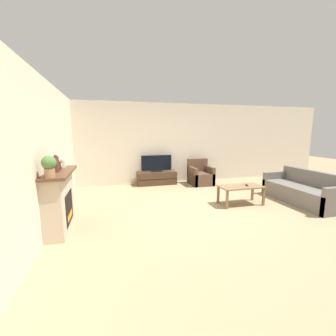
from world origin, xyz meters
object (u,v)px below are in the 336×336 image
(mantel_clock, at_px, (59,166))
(potted_plant, at_px, (49,165))
(mantel_vase_centre_left, at_px, (56,164))
(tv, at_px, (157,164))
(fireplace, at_px, (59,200))
(mantel_vase_left, at_px, (52,167))
(tv_stand, at_px, (157,178))
(couch, at_px, (304,192))
(mantel_vase_right, at_px, (62,163))
(armchair, at_px, (200,176))
(remote, at_px, (247,185))
(coffee_table, at_px, (241,188))

(mantel_clock, height_order, potted_plant, potted_plant)
(mantel_vase_centre_left, bearing_deg, mantel_clock, 89.82)
(mantel_clock, bearing_deg, potted_plant, -90.06)
(tv, bearing_deg, mantel_clock, -130.79)
(fireplace, bearing_deg, mantel_vase_left, -87.65)
(tv_stand, distance_m, couch, 4.23)
(mantel_vase_right, bearing_deg, mantel_clock, -89.84)
(tv, relative_size, armchair, 1.22)
(remote, bearing_deg, tv, 145.04)
(mantel_vase_left, relative_size, coffee_table, 0.28)
(fireplace, height_order, coffee_table, fireplace)
(potted_plant, bearing_deg, fireplace, 91.66)
(couch, bearing_deg, remote, 169.91)
(mantel_vase_centre_left, bearing_deg, mantel_vase_right, 90.00)
(mantel_vase_right, xyz_separation_m, tv_stand, (2.41, 2.52, -0.93))
(fireplace, xyz_separation_m, tv, (2.42, 2.92, 0.15))
(tv, relative_size, couch, 0.53)
(mantel_clock, bearing_deg, mantel_vase_left, -90.08)
(mantel_vase_left, distance_m, mantel_vase_right, 0.82)
(remote, bearing_deg, fireplace, -153.20)
(mantel_vase_centre_left, relative_size, couch, 0.16)
(tv, bearing_deg, remote, -56.86)
(mantel_vase_left, xyz_separation_m, mantel_vase_centre_left, (-0.00, 0.30, 0.00))
(fireplace, relative_size, potted_plant, 4.03)
(fireplace, bearing_deg, mantel_vase_centre_left, -80.69)
(fireplace, bearing_deg, tv, 50.35)
(mantel_vase_centre_left, xyz_separation_m, remote, (4.08, 0.45, -0.74))
(tv_stand, height_order, remote, remote)
(fireplace, height_order, potted_plant, potted_plant)
(mantel_vase_right, distance_m, tv, 3.51)
(mantel_clock, height_order, coffee_table, mantel_clock)
(potted_plant, bearing_deg, mantel_vase_left, 90.00)
(fireplace, relative_size, mantel_vase_left, 4.52)
(fireplace, xyz_separation_m, coffee_table, (3.95, 0.36, -0.15))
(potted_plant, height_order, coffee_table, potted_plant)
(fireplace, height_order, armchair, fireplace)
(tv_stand, bearing_deg, mantel_vase_centre_left, -128.48)
(potted_plant, height_order, remote, potted_plant)
(mantel_clock, distance_m, couch, 5.61)
(fireplace, xyz_separation_m, mantel_vase_centre_left, (0.02, -0.10, 0.67))
(mantel_vase_centre_left, bearing_deg, tv_stand, 51.52)
(mantel_vase_left, relative_size, mantel_clock, 2.00)
(mantel_vase_left, relative_size, armchair, 0.36)
(mantel_vase_left, relative_size, couch, 0.15)
(couch, bearing_deg, fireplace, -179.06)
(fireplace, relative_size, tv_stand, 1.05)
(potted_plant, xyz_separation_m, coffee_table, (3.93, 0.93, -0.86))
(mantel_clock, bearing_deg, mantel_vase_right, 90.16)
(armchair, bearing_deg, mantel_clock, -147.38)
(tv_stand, bearing_deg, coffee_table, -59.28)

